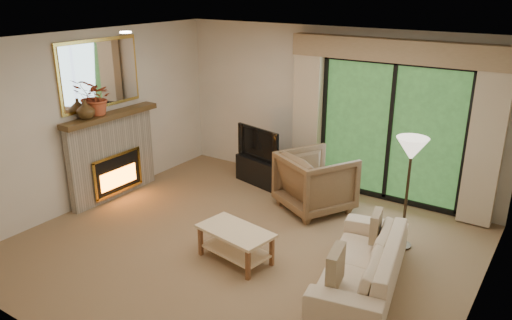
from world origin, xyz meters
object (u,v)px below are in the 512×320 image
Objects in this scene: armchair at (316,182)px; media_console at (262,170)px; sofa at (362,263)px; coffee_table at (236,245)px.

media_console is at bearing 9.21° from armchair.
armchair reaches higher than media_console.
sofa is 2.12× the size of coffee_table.
armchair is at bearing 94.97° from coffee_table.
sofa is (2.59, -1.94, 0.06)m from media_console.
armchair is at bearing -148.80° from sofa.
coffee_table is (-1.49, -0.34, -0.08)m from sofa.
sofa is at bearing -23.20° from media_console.
armchair is 2.03m from sofa.
coffee_table is (-0.13, -1.85, -0.23)m from armchair.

